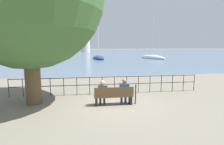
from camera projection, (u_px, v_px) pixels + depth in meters
The scene contains 10 objects.
ground_plane at pixel (113, 104), 8.49m from camera, with size 1000.00×1000.00×0.00m, color gray.
harbor_water at pixel (88, 51), 163.91m from camera, with size 600.00×300.00×0.01m.
park_bench at pixel (114, 96), 8.37m from camera, with size 1.87×0.45×0.90m.
seated_person_left at pixel (103, 91), 8.34m from camera, with size 0.44×0.35×1.20m.
seated_person_right at pixel (124, 90), 8.48m from camera, with size 0.45×0.35×1.27m.
promenade_railing at pixel (108, 82), 10.37m from camera, with size 11.12×0.04×1.05m.
closed_umbrella at pixel (136, 93), 8.53m from camera, with size 0.09×0.09×1.01m.
sailboat_1 at pixel (152, 58), 44.05m from camera, with size 4.58×9.05×10.95m.
sailboat_2 at pixel (98, 58), 42.63m from camera, with size 3.40×8.04×9.02m.
harbor_lighthouse at pixel (85, 35), 116.04m from camera, with size 5.85×5.85×24.69m.
Camera 1 is at (-1.24, -8.10, 2.73)m, focal length 28.00 mm.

